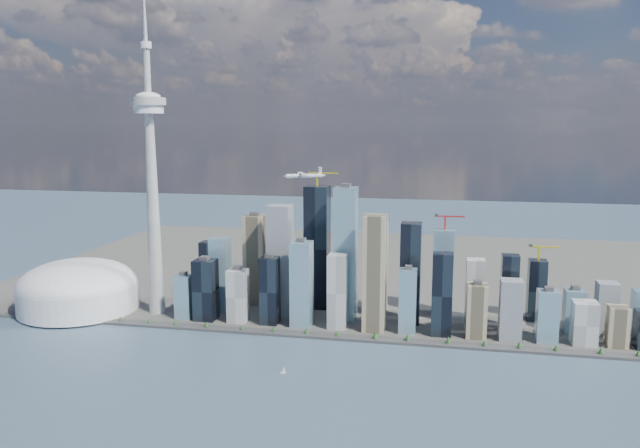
% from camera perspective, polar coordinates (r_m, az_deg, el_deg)
% --- Properties ---
extents(ground, '(4000.00, 4000.00, 0.00)m').
position_cam_1_polar(ground, '(734.18, -3.58, -16.75)').
color(ground, '#384E62').
rests_on(ground, ground).
extents(seawall, '(1100.00, 22.00, 4.00)m').
position_cam_1_polar(seawall, '(958.39, 0.34, -10.21)').
color(seawall, '#383838').
rests_on(seawall, ground).
extents(land, '(1400.00, 900.00, 3.00)m').
position_cam_1_polar(land, '(1385.36, 3.92, -4.10)').
color(land, '#4C4C47').
rests_on(land, ground).
extents(shoreline_trees, '(960.53, 7.20, 8.80)m').
position_cam_1_polar(shoreline_trees, '(956.15, 0.34, -9.83)').
color(shoreline_trees, '#3F2D1E').
rests_on(shoreline_trees, seawall).
extents(skyscraper_cluster, '(736.00, 142.00, 238.19)m').
position_cam_1_polar(skyscraper_cluster, '(1011.05, 4.62, -4.97)').
color(skyscraper_cluster, black).
rests_on(skyscraper_cluster, land).
extents(needle_tower, '(56.00, 56.00, 550.50)m').
position_cam_1_polar(needle_tower, '(1061.68, -15.15, 4.32)').
color(needle_tower, gray).
rests_on(needle_tower, land).
extents(dome_stadium, '(200.00, 200.00, 86.00)m').
position_cam_1_polar(dome_stadium, '(1154.53, -21.22, -5.52)').
color(dome_stadium, silver).
rests_on(dome_stadium, land).
extents(airplane, '(58.09, 52.10, 14.80)m').
position_cam_1_polar(airplane, '(882.60, -1.45, 4.48)').
color(airplane, silver).
rests_on(airplane, ground).
extents(sailboat_west, '(7.75, 2.11, 10.82)m').
position_cam_1_polar(sailboat_west, '(831.59, -3.37, -13.25)').
color(sailboat_west, white).
rests_on(sailboat_west, ground).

